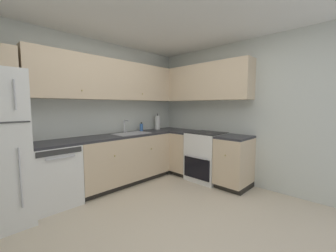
{
  "coord_description": "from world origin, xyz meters",
  "views": [
    {
      "loc": [
        -1.65,
        -1.65,
        1.4
      ],
      "look_at": [
        1.01,
        0.95,
        1.04
      ],
      "focal_mm": 22.2,
      "sensor_mm": 36.0,
      "label": 1
    }
  ],
  "objects_px": {
    "dishwasher": "(54,175)",
    "oven_range": "(207,156)",
    "soap_bottle": "(141,127)",
    "paper_towel_roll": "(158,123)"
  },
  "relations": [
    {
      "from": "dishwasher",
      "to": "oven_range",
      "type": "relative_size",
      "value": 0.82
    },
    {
      "from": "dishwasher",
      "to": "paper_towel_roll",
      "type": "distance_m",
      "value": 2.24
    },
    {
      "from": "soap_bottle",
      "to": "paper_towel_roll",
      "type": "bearing_deg",
      "value": -2.66
    },
    {
      "from": "dishwasher",
      "to": "oven_range",
      "type": "height_order",
      "value": "oven_range"
    },
    {
      "from": "oven_range",
      "to": "soap_bottle",
      "type": "distance_m",
      "value": 1.42
    },
    {
      "from": "oven_range",
      "to": "paper_towel_roll",
      "type": "xyz_separation_m",
      "value": [
        -0.22,
        1.14,
        0.59
      ]
    },
    {
      "from": "dishwasher",
      "to": "oven_range",
      "type": "xyz_separation_m",
      "value": [
        2.37,
        -0.98,
        0.02
      ]
    },
    {
      "from": "oven_range",
      "to": "paper_towel_roll",
      "type": "bearing_deg",
      "value": 100.78
    },
    {
      "from": "dishwasher",
      "to": "oven_range",
      "type": "distance_m",
      "value": 2.56
    },
    {
      "from": "soap_bottle",
      "to": "paper_towel_roll",
      "type": "relative_size",
      "value": 0.5
    }
  ]
}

